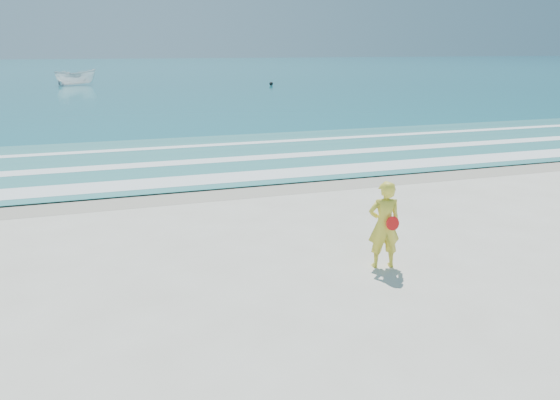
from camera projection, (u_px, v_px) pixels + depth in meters
name	position (u px, v px, depth m)	size (l,w,h in m)	color
ground	(357.00, 331.00, 8.33)	(400.00, 400.00, 0.00)	silver
wet_sand	(225.00, 190.00, 16.55)	(400.00, 2.40, 0.00)	#B2A893
ocean	(113.00, 69.00, 104.19)	(400.00, 190.00, 0.04)	#19727F
shallow	(196.00, 158.00, 21.10)	(400.00, 10.00, 0.01)	#59B7AD
foam_near	(216.00, 178.00, 17.72)	(400.00, 1.40, 0.01)	white
foam_mid	(200.00, 161.00, 20.37)	(400.00, 0.90, 0.01)	white
foam_far	(186.00, 146.00, 23.38)	(400.00, 0.60, 0.01)	white
boat	(76.00, 77.00, 60.25)	(1.68, 4.47, 1.73)	white
buoy	(271.00, 84.00, 59.95)	(0.41, 0.41, 0.41)	black
woman	(384.00, 225.00, 10.53)	(0.70, 0.53, 1.73)	yellow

